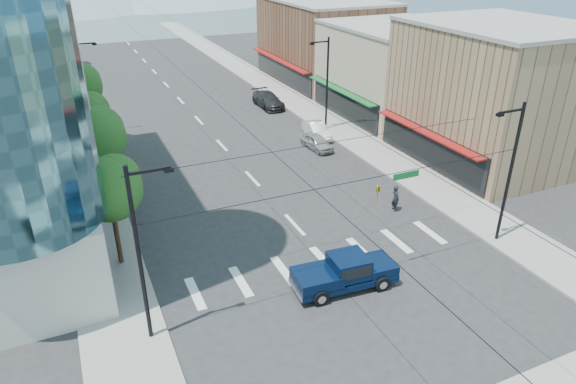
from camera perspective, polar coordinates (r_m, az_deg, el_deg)
name	(u,v)px	position (r m, az deg, el deg)	size (l,w,h in m)	color
ground	(339,273)	(29.81, 5.67, -8.92)	(160.00, 160.00, 0.00)	#28282B
sidewalk_left	(71,108)	(63.25, -22.98, 8.62)	(4.00, 120.00, 0.15)	gray
sidewalk_right	(269,85)	(67.85, -2.17, 11.78)	(4.00, 120.00, 0.15)	gray
shop_near	(494,95)	(46.37, 21.94, 9.93)	(12.00, 14.00, 11.00)	#8C6B4C
shop_mid	(395,71)	(56.88, 11.80, 12.98)	(12.00, 14.00, 9.00)	tan
shop_far	(325,42)	(70.11, 4.08, 16.33)	(12.00, 18.00, 10.00)	brown
tree_near	(111,186)	(29.64, -19.07, 0.60)	(3.65, 3.64, 6.71)	black
tree_midnear	(96,136)	(35.94, -20.56, 5.89)	(4.09, 4.09, 7.52)	black
tree_midfar	(88,114)	(42.78, -21.34, 8.04)	(3.65, 3.64, 6.71)	black
tree_far	(80,85)	(49.39, -22.15, 10.93)	(4.09, 4.09, 7.52)	black
signal_rig	(356,208)	(26.74, 7.51, -1.78)	(21.80, 0.20, 9.00)	black
lamp_pole_nw	(83,84)	(52.37, -21.81, 11.04)	(2.00, 0.25, 9.00)	black
lamp_pole_ne	(326,81)	(50.28, 4.24, 12.24)	(2.00, 0.25, 9.00)	black
pickup_truck	(344,272)	(28.15, 6.28, -8.80)	(5.90, 2.58, 1.95)	#061532
pedestrian	(395,198)	(36.41, 11.85, -0.66)	(0.70, 0.46, 1.91)	black
parked_car_near	(317,142)	(46.53, 3.24, 5.57)	(1.57, 3.91, 1.33)	#A5A6AA
parked_car_mid	(317,130)	(49.33, 3.20, 6.87)	(1.53, 4.39, 1.44)	white
parked_car_far	(268,100)	(58.70, -2.23, 10.18)	(2.26, 5.56, 1.61)	#29292B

